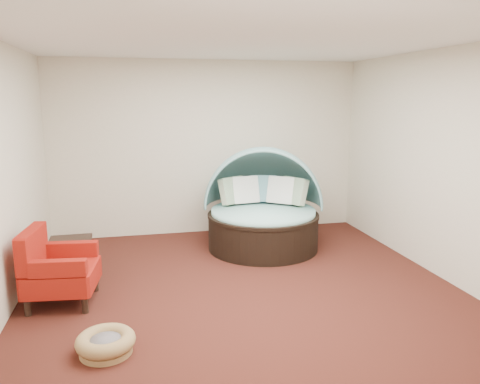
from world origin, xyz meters
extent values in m
plane|color=#441B13|center=(0.00, 0.00, 0.00)|extent=(5.00, 5.00, 0.00)
plane|color=beige|center=(0.00, 2.50, 1.40)|extent=(5.00, 0.00, 5.00)
plane|color=beige|center=(0.00, -2.50, 1.40)|extent=(5.00, 0.00, 5.00)
plane|color=beige|center=(-2.50, 0.00, 1.40)|extent=(0.00, 5.00, 5.00)
plane|color=beige|center=(2.50, 0.00, 1.40)|extent=(0.00, 5.00, 5.00)
plane|color=white|center=(0.00, 0.00, 2.80)|extent=(5.00, 5.00, 0.00)
cylinder|color=black|center=(0.64, 1.40, 0.25)|extent=(1.98, 1.98, 0.49)
cylinder|color=black|center=(0.64, 1.40, 0.51)|extent=(2.00, 2.00, 0.04)
cylinder|color=#9DDCD1|center=(0.64, 1.40, 0.55)|extent=(1.87, 1.87, 0.11)
cube|color=#397154|center=(0.26, 1.80, 0.82)|extent=(0.47, 0.41, 0.43)
cube|color=white|center=(0.46, 1.80, 0.82)|extent=(0.44, 0.29, 0.43)
cube|color=#65A1AF|center=(0.75, 1.83, 0.82)|extent=(0.46, 0.33, 0.43)
cube|color=white|center=(0.99, 1.66, 0.82)|extent=(0.47, 0.44, 0.43)
cube|color=#397154|center=(1.16, 1.56, 0.82)|extent=(0.41, 0.47, 0.43)
cylinder|color=olive|center=(-1.49, -1.11, 0.03)|extent=(0.56, 0.56, 0.05)
torus|color=olive|center=(-1.49, -1.11, 0.11)|extent=(0.64, 0.64, 0.13)
cylinder|color=slate|center=(-1.49, -1.11, 0.10)|extent=(0.38, 0.38, 0.08)
cylinder|color=black|center=(-2.32, -0.19, 0.09)|extent=(0.07, 0.07, 0.17)
cylinder|color=black|center=(-2.25, 0.38, 0.09)|extent=(0.07, 0.07, 0.17)
cylinder|color=black|center=(-1.75, -0.26, 0.09)|extent=(0.07, 0.07, 0.17)
cylinder|color=black|center=(-1.68, 0.32, 0.09)|extent=(0.07, 0.07, 0.17)
cube|color=#9C0D13|center=(-2.00, 0.06, 0.30)|extent=(0.80, 0.80, 0.25)
cube|color=#9C0D13|center=(-2.29, 0.09, 0.63)|extent=(0.21, 0.73, 0.42)
cube|color=#9C0D13|center=(-1.99, -0.25, 0.51)|extent=(0.58, 0.18, 0.17)
cube|color=#9C0D13|center=(-1.92, 0.36, 0.51)|extent=(0.58, 0.18, 0.17)
cube|color=black|center=(-2.00, 0.82, 0.46)|extent=(0.52, 0.52, 0.04)
cube|color=black|center=(-2.00, 0.82, 0.12)|extent=(0.46, 0.46, 0.03)
cube|color=black|center=(-2.20, 0.62, 0.22)|extent=(0.05, 0.05, 0.44)
cube|color=black|center=(-2.21, 1.02, 0.22)|extent=(0.05, 0.05, 0.44)
cube|color=black|center=(-1.79, 0.63, 0.22)|extent=(0.05, 0.05, 0.44)
cube|color=black|center=(-1.80, 1.03, 0.22)|extent=(0.05, 0.05, 0.44)
camera|label=1|loc=(-1.17, -5.04, 2.21)|focal=35.00mm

